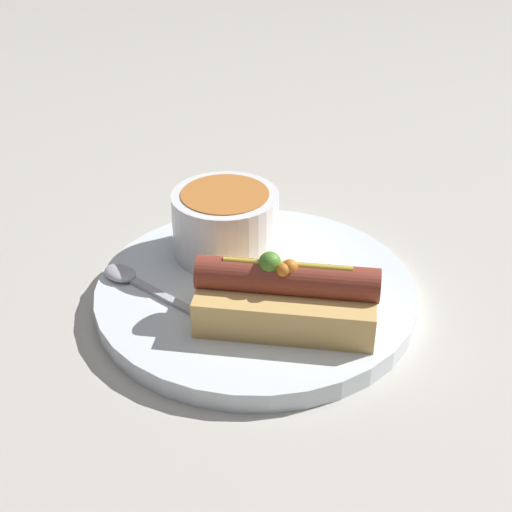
{
  "coord_description": "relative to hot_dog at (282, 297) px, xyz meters",
  "views": [
    {
      "loc": [
        -0.23,
        -0.46,
        0.37
      ],
      "look_at": [
        0.0,
        0.0,
        0.05
      ],
      "focal_mm": 50.0,
      "sensor_mm": 36.0,
      "label": 1
    }
  ],
  "objects": [
    {
      "name": "ground_plane",
      "position": [
        0.0,
        0.05,
        -0.04
      ],
      "size": [
        4.0,
        4.0,
        0.0
      ],
      "primitive_type": "plane",
      "color": "#BCB7AD"
    },
    {
      "name": "dinner_plate",
      "position": [
        0.0,
        0.05,
        -0.03
      ],
      "size": [
        0.28,
        0.28,
        0.02
      ],
      "color": "white",
      "rests_on": "ground_plane"
    },
    {
      "name": "hot_dog",
      "position": [
        0.0,
        0.0,
        0.0
      ],
      "size": [
        0.16,
        0.14,
        0.06
      ],
      "rotation": [
        0.0,
        0.0,
        -0.61
      ],
      "color": "#DBAD60",
      "rests_on": "dinner_plate"
    },
    {
      "name": "soup_bowl",
      "position": [
        0.01,
        0.12,
        0.01
      ],
      "size": [
        0.1,
        0.1,
        0.06
      ],
      "color": "white",
      "rests_on": "dinner_plate"
    },
    {
      "name": "spoon",
      "position": [
        -0.09,
        0.1,
        -0.02
      ],
      "size": [
        0.07,
        0.14,
        0.01
      ],
      "rotation": [
        0.0,
        0.0,
        1.98
      ],
      "color": "#B7B7BC",
      "rests_on": "dinner_plate"
    }
  ]
}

